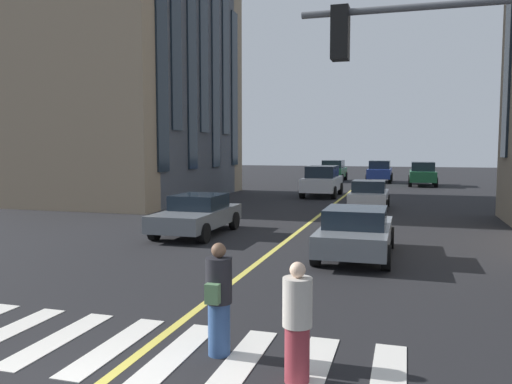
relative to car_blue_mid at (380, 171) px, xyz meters
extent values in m
cube|color=#D8C64C|center=(-21.39, 1.43, -0.96)|extent=(80.00, 0.16, 0.01)
cube|color=silver|center=(-39.15, -2.07, -0.96)|extent=(2.40, 0.45, 0.01)
cube|color=silver|center=(-39.15, -1.07, -0.96)|extent=(2.40, 0.45, 0.01)
cube|color=silver|center=(-39.15, -0.07, -0.96)|extent=(2.40, 0.45, 0.01)
cube|color=silver|center=(-39.15, 0.93, -0.96)|extent=(2.40, 0.45, 0.01)
cube|color=silver|center=(-39.15, 1.93, -0.96)|extent=(2.40, 0.45, 0.01)
cube|color=silver|center=(-39.15, 2.93, -0.96)|extent=(2.40, 0.45, 0.01)
cube|color=silver|center=(-39.15, 3.93, -0.96)|extent=(2.40, 0.45, 0.01)
cube|color=navy|center=(0.00, 0.00, -0.19)|extent=(4.70, 1.95, 0.80)
cube|color=#19232D|center=(0.00, 0.00, 0.56)|extent=(2.58, 1.72, 0.70)
cylinder|color=black|center=(1.55, 0.94, -0.59)|extent=(0.76, 0.27, 0.76)
cylinder|color=black|center=(1.55, -0.94, -0.59)|extent=(0.76, 0.27, 0.76)
cylinder|color=black|center=(-1.55, 0.94, -0.59)|extent=(0.76, 0.27, 0.76)
cylinder|color=black|center=(-1.55, -0.94, -0.59)|extent=(0.76, 0.27, 0.76)
cube|color=slate|center=(-29.55, 4.67, -0.37)|extent=(4.40, 1.80, 0.55)
cube|color=#19232D|center=(-29.33, 4.67, 0.15)|extent=(1.85, 1.58, 0.50)
cylinder|color=black|center=(-31.00, 3.80, -0.65)|extent=(0.64, 0.22, 0.64)
cylinder|color=black|center=(-31.00, 5.53, -0.65)|extent=(0.64, 0.22, 0.64)
cylinder|color=black|center=(-28.10, 3.80, -0.65)|extent=(0.64, 0.22, 0.64)
cylinder|color=black|center=(-28.10, 5.53, -0.65)|extent=(0.64, 0.22, 0.64)
cube|color=#1E6038|center=(0.26, 4.07, -0.19)|extent=(4.70, 1.95, 0.80)
cube|color=#19232D|center=(0.26, 4.07, 0.56)|extent=(2.58, 1.72, 0.70)
cylinder|color=black|center=(-1.29, 3.14, -0.59)|extent=(0.76, 0.27, 0.76)
cylinder|color=black|center=(-1.29, 5.01, -0.59)|extent=(0.76, 0.27, 0.76)
cylinder|color=black|center=(1.82, 3.14, -0.59)|extent=(0.76, 0.27, 0.76)
cylinder|color=black|center=(1.82, 5.01, -0.59)|extent=(0.76, 0.27, 0.76)
cube|color=silver|center=(-14.41, 2.74, -0.19)|extent=(4.70, 1.95, 0.80)
cube|color=#19232D|center=(-14.41, 2.74, 0.56)|extent=(2.59, 1.72, 0.70)
cylinder|color=black|center=(-15.96, 1.81, -0.59)|extent=(0.76, 0.27, 0.76)
cylinder|color=black|center=(-15.96, 3.68, -0.59)|extent=(0.76, 0.27, 0.76)
cylinder|color=black|center=(-12.86, 1.81, -0.59)|extent=(0.76, 0.27, 0.76)
cylinder|color=black|center=(-12.86, 3.68, -0.59)|extent=(0.76, 0.27, 0.76)
cube|color=slate|center=(-31.63, -0.95, -0.37)|extent=(4.40, 1.80, 0.55)
cube|color=#19232D|center=(-31.85, -0.95, 0.15)|extent=(1.85, 1.58, 0.50)
cylinder|color=black|center=(-30.18, -0.08, -0.65)|extent=(0.64, 0.22, 0.64)
cylinder|color=black|center=(-30.18, -1.81, -0.65)|extent=(0.64, 0.22, 0.64)
cylinder|color=black|center=(-33.08, -0.08, -0.65)|extent=(0.64, 0.22, 0.64)
cylinder|color=black|center=(-33.08, -1.81, -0.65)|extent=(0.64, 0.22, 0.64)
cube|color=#B7BABF|center=(-20.16, -0.50, -0.39)|extent=(3.90, 1.75, 0.55)
cube|color=#19232D|center=(-20.35, -0.50, 0.16)|extent=(1.64, 1.54, 0.55)
cylinder|color=black|center=(-18.87, 0.34, -0.67)|extent=(0.60, 0.21, 0.60)
cylinder|color=black|center=(-18.87, -1.34, -0.67)|extent=(0.60, 0.21, 0.60)
cylinder|color=black|center=(-21.45, 0.34, -0.67)|extent=(0.60, 0.21, 0.60)
cylinder|color=black|center=(-21.45, -1.34, -0.67)|extent=(0.60, 0.21, 0.60)
cube|color=#1E6038|center=(-3.41, -3.47, -0.19)|extent=(4.70, 1.95, 0.80)
cube|color=#19232D|center=(-3.41, -3.47, 0.56)|extent=(2.58, 1.72, 0.70)
cylinder|color=black|center=(-1.86, -2.54, -0.59)|extent=(0.76, 0.27, 0.76)
cylinder|color=black|center=(-1.86, -4.41, -0.59)|extent=(0.76, 0.27, 0.76)
cylinder|color=black|center=(-4.96, -2.54, -0.59)|extent=(0.76, 0.27, 0.76)
cylinder|color=black|center=(-4.96, -4.41, -0.59)|extent=(0.76, 0.27, 0.76)
cylinder|color=#2D4C7F|center=(-38.99, 0.31, -0.58)|extent=(0.32, 0.32, 0.77)
cylinder|color=black|center=(-38.99, 0.31, 0.13)|extent=(0.38, 0.38, 0.66)
sphere|color=brown|center=(-38.99, 0.31, 0.56)|extent=(0.21, 0.21, 0.21)
cube|color=#4C724C|center=(-39.24, 0.31, 0.00)|extent=(0.12, 0.20, 0.28)
cylinder|color=maroon|center=(-39.51, -0.95, -0.60)|extent=(0.32, 0.32, 0.73)
cylinder|color=beige|center=(-39.51, -0.95, 0.08)|extent=(0.38, 0.38, 0.62)
sphere|color=beige|center=(-39.51, -0.95, 0.49)|extent=(0.20, 0.20, 0.20)
cylinder|color=#595B60|center=(-36.66, -2.65, 4.33)|extent=(0.12, 4.50, 0.12)
cube|color=black|center=(-36.66, -1.08, 3.98)|extent=(0.36, 0.30, 0.90)
sphere|color=red|center=(-36.66, -1.08, 4.28)|extent=(0.18, 0.18, 0.18)
sphere|color=gold|center=(-36.66, -1.08, 3.98)|extent=(0.18, 0.18, 0.18)
sphere|color=green|center=(-36.66, -1.08, 3.68)|extent=(0.18, 0.18, 0.18)
cube|color=gray|center=(-18.39, 13.40, 5.63)|extent=(14.01, 8.96, 13.20)
cube|color=#19232D|center=(-23.65, 8.88, 5.90)|extent=(1.10, 0.10, 10.04)
cube|color=#19232D|center=(-20.14, 8.88, 5.90)|extent=(1.10, 0.10, 10.04)
cube|color=#19232D|center=(-16.64, 8.88, 5.90)|extent=(1.10, 0.10, 10.04)
cube|color=#19232D|center=(-13.14, 8.88, 5.90)|extent=(1.10, 0.10, 10.04)
camera|label=1|loc=(-45.69, -2.23, 2.02)|focal=35.80mm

